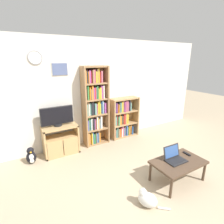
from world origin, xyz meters
TOP-DOWN VIEW (x-y plane):
  - ground_plane at (0.00, 0.00)m, footprint 18.00×18.00m
  - wall_back at (-0.01, 2.34)m, footprint 7.01×0.09m
  - tv_stand at (-1.00, 2.07)m, footprint 0.77×0.41m
  - television at (-1.03, 2.11)m, footprint 0.71×0.18m
  - bookshelf_tall at (-0.10, 2.16)m, footprint 0.63×0.31m
  - bookshelf_short at (0.74, 2.16)m, footprint 0.81×0.30m
  - coffee_table at (0.55, 0.07)m, footprint 0.93×0.56m
  - laptop at (0.51, 0.14)m, footprint 0.36×0.28m
  - remote_near_laptop at (0.88, 0.15)m, footprint 0.05×0.16m
  - cat at (-0.29, -0.10)m, footprint 0.41×0.43m
  - penguin_figurine at (-1.66, 1.96)m, footprint 0.20×0.18m

SIDE VIEW (x-z plane):
  - ground_plane at x=0.00m, z-range 0.00..0.00m
  - cat at x=-0.29m, z-range -0.02..0.25m
  - penguin_figurine at x=-1.66m, z-range -0.02..0.35m
  - tv_stand at x=-1.00m, z-range 0.00..0.68m
  - coffee_table at x=0.55m, z-range 0.15..0.55m
  - remote_near_laptop at x=0.88m, z-range 0.40..0.42m
  - laptop at x=0.51m, z-range 0.33..0.58m
  - bookshelf_short at x=0.74m, z-range -0.02..1.09m
  - television at x=-1.03m, z-range 0.68..1.12m
  - bookshelf_tall at x=-0.10m, z-range 0.01..1.97m
  - wall_back at x=-0.01m, z-range 0.00..2.60m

